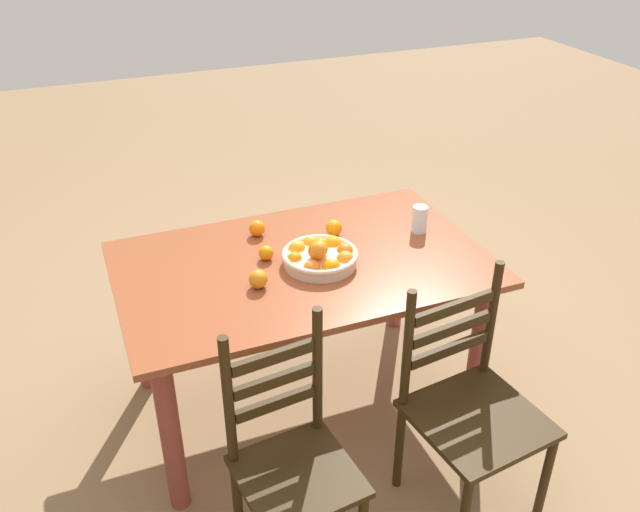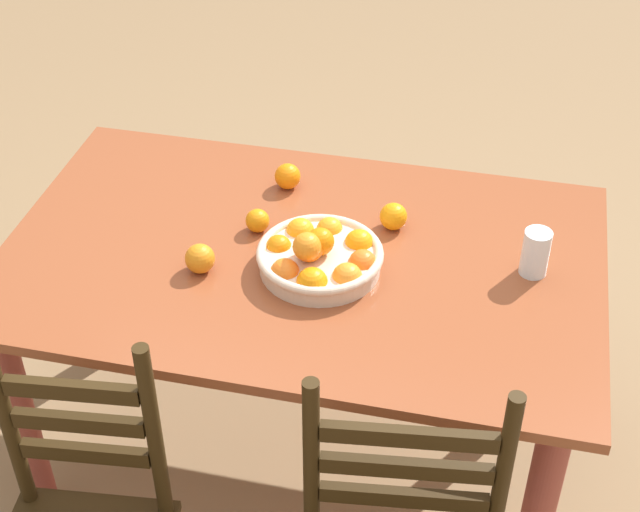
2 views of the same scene
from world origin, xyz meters
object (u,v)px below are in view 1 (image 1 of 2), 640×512
orange_loose_3 (266,253)px  drinking_glass (420,219)px  orange_loose_1 (258,279)px  fruit_bowl (321,256)px  orange_loose_2 (257,228)px  dining_table (303,287)px  chair_near_window (291,463)px  chair_by_cabinet (469,407)px  orange_loose_0 (334,228)px

orange_loose_3 → drinking_glass: 0.73m
orange_loose_1 → orange_loose_3: 0.22m
fruit_bowl → orange_loose_2: (0.17, -0.35, -0.00)m
orange_loose_2 → orange_loose_3: (0.03, 0.22, -0.00)m
dining_table → orange_loose_1: 0.31m
chair_near_window → chair_by_cabinet: chair_near_window is taller
chair_near_window → chair_by_cabinet: size_ratio=1.02×
orange_loose_1 → drinking_glass: size_ratio=0.61×
dining_table → orange_loose_0: (-0.22, -0.17, 0.17)m
orange_loose_1 → chair_near_window: bearing=81.5°
chair_near_window → orange_loose_1: bearing=75.1°
chair_near_window → orange_loose_2: bearing=71.9°
chair_near_window → orange_loose_0: size_ratio=13.20×
chair_by_cabinet → orange_loose_1: 0.95m
dining_table → fruit_bowl: (-0.06, 0.05, 0.17)m
chair_by_cabinet → orange_loose_2: size_ratio=13.03×
drinking_glass → fruit_bowl: bearing=11.5°
orange_loose_0 → orange_loose_3: size_ratio=1.16×
orange_loose_1 → orange_loose_0: bearing=-147.1°
fruit_bowl → drinking_glass: (-0.53, -0.11, 0.02)m
chair_by_cabinet → orange_loose_2: (0.50, -1.04, 0.35)m
chair_by_cabinet → fruit_bowl: (0.33, -0.70, 0.35)m
orange_loose_1 → orange_loose_2: 0.43m
orange_loose_1 → drinking_glass: 0.85m
chair_by_cabinet → drinking_glass: 0.91m
drinking_glass → chair_near_window: bearing=41.6°
fruit_bowl → drinking_glass: size_ratio=2.57×
dining_table → orange_loose_1: (0.23, 0.12, 0.17)m
chair_by_cabinet → orange_loose_2: bearing=108.3°
chair_by_cabinet → orange_loose_2: 1.21m
dining_table → chair_by_cabinet: bearing=117.5°
orange_loose_1 → orange_loose_3: orange_loose_1 is taller
dining_table → orange_loose_3: orange_loose_3 is taller
orange_loose_3 → fruit_bowl: bearing=147.9°
orange_loose_0 → drinking_glass: size_ratio=0.59×
dining_table → orange_loose_2: orange_loose_2 is taller
orange_loose_1 → drinking_glass: (-0.83, -0.18, 0.02)m
orange_loose_0 → orange_loose_1: 0.53m
dining_table → orange_loose_3: (0.14, -0.07, 0.16)m
orange_loose_2 → orange_loose_1: bearing=73.6°
drinking_glass → orange_loose_0: bearing=-16.3°
chair_near_window → orange_loose_3: (-0.19, -0.84, 0.34)m
orange_loose_0 → orange_loose_3: bearing=14.7°
orange_loose_0 → orange_loose_1: bearing=32.9°
fruit_bowl → orange_loose_0: 0.27m
orange_loose_2 → drinking_glass: drinking_glass is taller
chair_by_cabinet → orange_loose_1: bearing=127.5°
orange_loose_1 → drinking_glass: drinking_glass is taller
chair_near_window → drinking_glass: chair_near_window is taller
fruit_bowl → orange_loose_3: size_ratio=5.05×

